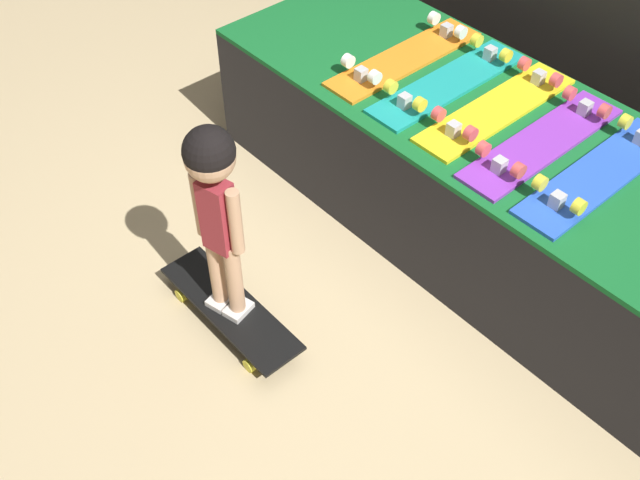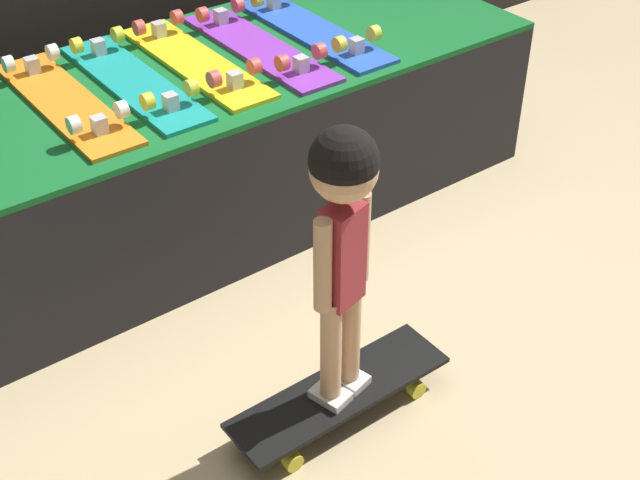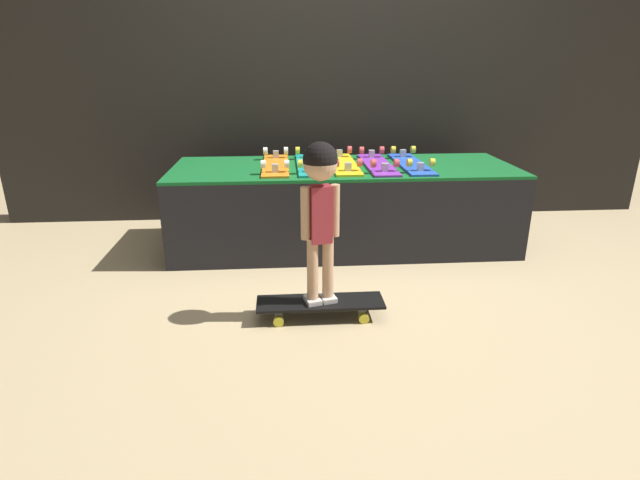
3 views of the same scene
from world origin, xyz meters
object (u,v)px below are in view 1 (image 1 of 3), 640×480
Objects in this scene: skateboard_yellow_on_rack at (497,107)px; skateboard_on_floor at (230,309)px; skateboard_purple_on_rack at (543,140)px; skateboard_blue_on_rack at (600,172)px; child at (214,192)px; skateboard_orange_on_rack at (405,56)px; skateboard_teal_on_rack at (448,81)px.

skateboard_yellow_on_rack reaches higher than skateboard_on_floor.
skateboard_blue_on_rack is (0.23, 0.00, 0.00)m from skateboard_purple_on_rack.
child is (-0.00, -0.00, 0.59)m from skateboard_on_floor.
skateboard_on_floor is (0.22, -1.09, -0.51)m from skateboard_orange_on_rack.
skateboard_teal_on_rack and skateboard_yellow_on_rack have the same top height.
skateboard_blue_on_rack is 0.92× the size of child.
skateboard_orange_on_rack is 0.93m from skateboard_blue_on_rack.
skateboard_orange_on_rack is 0.47m from skateboard_yellow_on_rack.
skateboard_yellow_on_rack is 0.24m from skateboard_purple_on_rack.
skateboard_on_floor is at bearing 68.96° from child.
child is (-0.01, -1.09, 0.07)m from skateboard_teal_on_rack.
skateboard_yellow_on_rack is (0.47, 0.01, 0.00)m from skateboard_orange_on_rack.
skateboard_teal_on_rack reaches higher than skateboard_on_floor.
skateboard_yellow_on_rack is 1.00× the size of skateboard_blue_on_rack.
child is (-0.71, -1.07, 0.07)m from skateboard_blue_on_rack.
child is at bearing -97.13° from skateboard_on_floor.
skateboard_orange_on_rack is 0.23m from skateboard_teal_on_rack.
skateboard_orange_on_rack is 0.92× the size of child.
child is at bearing -78.50° from skateboard_orange_on_rack.
skateboard_orange_on_rack is 1.14× the size of skateboard_on_floor.
skateboard_yellow_on_rack is at bearing 172.05° from skateboard_purple_on_rack.
skateboard_purple_on_rack and skateboard_blue_on_rack have the same top height.
skateboard_blue_on_rack is at bearing -3.61° from skateboard_yellow_on_rack.
skateboard_purple_on_rack is at bearing -179.24° from skateboard_blue_on_rack.
child is (-0.48, -1.07, 0.07)m from skateboard_purple_on_rack.
skateboard_on_floor is 0.80× the size of child.
skateboard_blue_on_rack is at bearing 42.61° from child.
skateboard_on_floor is at bearing -123.48° from skateboard_blue_on_rack.
skateboard_orange_on_rack and skateboard_yellow_on_rack have the same top height.
skateboard_teal_on_rack is 1.14× the size of skateboard_on_floor.
child reaches higher than skateboard_blue_on_rack.
skateboard_teal_on_rack is 0.23m from skateboard_yellow_on_rack.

